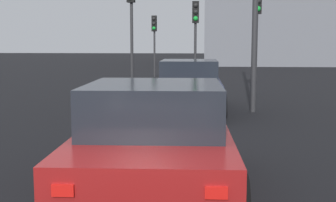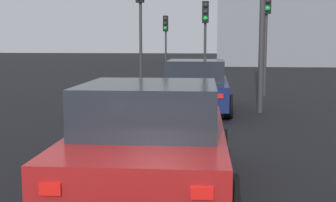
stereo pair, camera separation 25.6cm
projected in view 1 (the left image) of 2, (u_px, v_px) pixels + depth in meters
car_navy_lead at (189, 86)px, 13.26m from camera, size 4.40×2.08×1.49m
car_red_second at (155, 141)px, 5.93m from camera, size 4.10×2.22×1.48m
traffic_light_near_left at (257, 19)px, 16.57m from camera, size 0.32×0.30×3.92m
traffic_light_near_right at (154, 33)px, 26.17m from camera, size 0.32×0.29×3.53m
traffic_light_far_left at (131, 12)px, 16.66m from camera, size 0.33×0.30×4.35m
traffic_light_far_right at (195, 26)px, 19.12m from camera, size 0.32×0.29×3.71m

